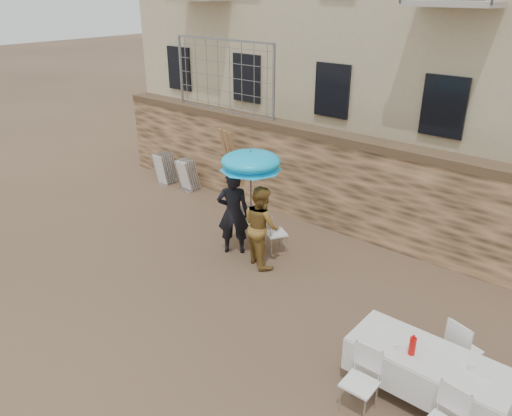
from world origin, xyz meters
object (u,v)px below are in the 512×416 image
Objects in this scene: table_chair_front_left at (360,382)px; chair_stack_right at (192,173)px; woman_dress at (261,226)px; umbrella at (251,164)px; chair_stack_left at (170,166)px; table_chair_back at (463,348)px; couple_chair_left at (251,222)px; banquet_table at (430,357)px; soda_bottle at (412,346)px; man_suit at (233,213)px; couple_chair_right at (276,232)px.

table_chair_front_left is 8.61m from chair_stack_right.
woman_dress is 1.82× the size of chair_stack_right.
umbrella is 4.71m from table_chair_front_left.
table_chair_front_left is 1.04× the size of chair_stack_left.
chair_stack_left is (-9.24, 2.59, -0.02)m from table_chair_back.
couple_chair_left reaches higher than banquet_table.
banquet_table is at bearing -19.29° from umbrella.
table_chair_back is (0.40, 0.95, -0.43)m from soda_bottle.
banquet_table is (4.41, -1.55, -1.30)m from umbrella.
woman_dress is 4.12m from table_chair_front_left.
chair_stack_right is at bearing -68.44° from man_suit.
chair_stack_left is at bearing 2.03° from woman_dress.
umbrella reaches higher than couple_chair_left.
man_suit is 1.98× the size of chair_stack_right.
woman_dress is at bearing 125.76° from couple_chair_right.
table_chair_front_left is at bearing -123.69° from soda_bottle.
table_chair_back is (0.20, 0.80, -0.25)m from banquet_table.
chair_stack_left is at bearing 159.43° from banquet_table.
couple_chair_right and table_chair_back have the same top height.
man_suit is 4.68m from chair_stack_left.
umbrella is at bearing 8.00° from table_chair_back.
umbrella is at bearing 155.95° from man_suit.
man_suit reaches higher than chair_stack_right.
table_chair_back reaches higher than banquet_table.
couple_chair_right is at bearing 154.13° from banquet_table.
soda_bottle is 9.54m from chair_stack_left.
man_suit is 5.03m from banquet_table.
table_chair_front_left is at bearing 79.87° from table_chair_back.
couple_chair_right is at bearing -15.85° from chair_stack_left.
couple_chair_right is 5.12m from chair_stack_left.
chair_stack_left is at bearing -44.22° from couple_chair_left.
soda_bottle is (4.61, -1.60, -0.00)m from man_suit.
man_suit is at bearing 64.09° from couple_chair_left.
couple_chair_right reaches higher than banquet_table.
banquet_table is at bearing 36.87° from soda_bottle.
chair_stack_right is at bearing -48.71° from couple_chair_left.
chair_stack_right is (-7.94, 3.54, -0.45)m from soda_bottle.
chair_stack_right is at bearing 155.95° from soda_bottle.
soda_bottle reaches higher than banquet_table.
man_suit is 1.19m from umbrella.
banquet_table is 2.28× the size of chair_stack_right.
woman_dress is at bearing -21.38° from chair_stack_left.
umbrella is 1.66m from couple_chair_left.
chair_stack_left is (-8.44, 4.14, -0.02)m from table_chair_front_left.
table_chair_back is at bearing -165.18° from woman_dress.
woman_dress is 6.44× the size of soda_bottle.
couple_chair_left is at bearing 145.97° from table_chair_front_left.
couple_chair_left is 4.45m from chair_stack_left.
man_suit reaches higher than chair_stack_left.
table_chair_back is at bearing -17.27° from chair_stack_right.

